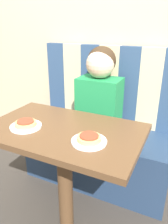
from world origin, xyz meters
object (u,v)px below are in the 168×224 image
Objects in this scene: person at (100,90)px; plate_right at (89,141)px; plate_left at (26,126)px; pizza_right at (89,138)px; pizza_left at (26,123)px.

plate_right is (0.21, -0.67, -0.08)m from person.
person is 3.71× the size of plate_left.
pizza_right is at bearing 0.00° from plate_left.
plate_left is 0.42m from pizza_right.
plate_right is at bearing 0.00° from pizza_right.
person reaches higher than pizza_right.
pizza_left is (0.00, 0.00, 0.02)m from plate_left.
plate_left is 1.46× the size of pizza_left.
person reaches higher than plate_left.
person is 0.70m from plate_left.
pizza_left and pizza_right have the same top height.
pizza_left reaches higher than plate_left.
plate_left is 0.02m from pizza_left.
pizza_left is at bearing 180.00° from plate_right.
plate_left is 0.42m from plate_right.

